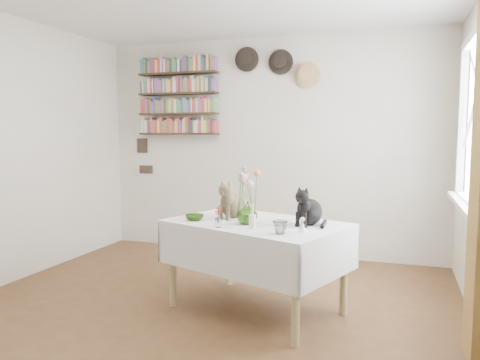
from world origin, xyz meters
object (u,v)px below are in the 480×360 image
at_px(tabby_cat, 233,198).
at_px(black_cat, 310,205).
at_px(dining_table, 256,244).
at_px(flower_vase, 247,213).
at_px(bookshelf_unit, 178,97).

xyz_separation_m(tabby_cat, black_cat, (0.66, -0.10, -0.01)).
bearing_deg(tabby_cat, black_cat, 4.49).
bearing_deg(dining_table, black_cat, 3.86).
xyz_separation_m(black_cat, flower_vase, (-0.46, -0.13, -0.07)).
distance_m(black_cat, flower_vase, 0.48).
height_order(tabby_cat, black_cat, tabby_cat).
relative_size(flower_vase, bookshelf_unit, 0.17).
height_order(flower_vase, bookshelf_unit, bookshelf_unit).
xyz_separation_m(dining_table, black_cat, (0.42, 0.03, 0.33)).
bearing_deg(black_cat, bookshelf_unit, 160.97).
xyz_separation_m(dining_table, tabby_cat, (-0.24, 0.13, 0.34)).
bearing_deg(flower_vase, dining_table, 65.95).
xyz_separation_m(dining_table, bookshelf_unit, (-1.50, 1.69, 1.30)).
relative_size(dining_table, black_cat, 5.09).
xyz_separation_m(black_cat, bookshelf_unit, (-1.91, 1.66, 0.98)).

